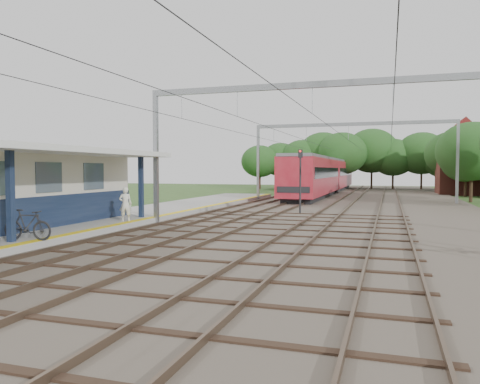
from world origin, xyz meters
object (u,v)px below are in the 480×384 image
at_px(bicycle, 27,225).
at_px(signal_post, 300,175).
at_px(person, 125,204).
at_px(train, 326,175).

bearing_deg(bicycle, signal_post, -31.69).
bearing_deg(signal_post, person, -137.50).
relative_size(bicycle, signal_post, 0.45).
bearing_deg(bicycle, person, -7.66).
relative_size(person, signal_post, 0.41).
xyz_separation_m(train, signal_post, (1.85, -26.53, 0.29)).
height_order(train, signal_post, train).
height_order(bicycle, signal_post, signal_post).
height_order(person, signal_post, signal_post).
distance_m(bicycle, signal_post, 17.19).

